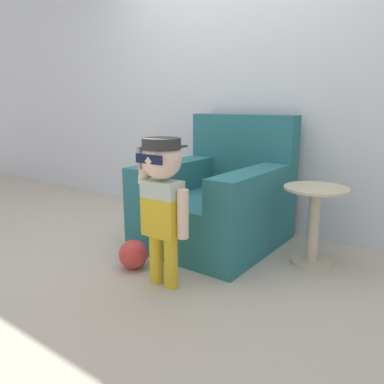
{
  "coord_description": "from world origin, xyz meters",
  "views": [
    {
      "loc": [
        1.72,
        -2.23,
        1.08
      ],
      "look_at": [
        0.25,
        -0.23,
        0.5
      ],
      "focal_mm": 35.0,
      "sensor_mm": 36.0,
      "label": 1
    }
  ],
  "objects_px": {
    "person_child": "(163,190)",
    "toy_ball": "(133,254)",
    "armchair": "(218,201)",
    "side_table": "(314,218)"
  },
  "relations": [
    {
      "from": "armchair",
      "to": "toy_ball",
      "type": "height_order",
      "value": "armchair"
    },
    {
      "from": "armchair",
      "to": "toy_ball",
      "type": "distance_m",
      "value": 0.84
    },
    {
      "from": "side_table",
      "to": "armchair",
      "type": "bearing_deg",
      "value": -178.66
    },
    {
      "from": "armchair",
      "to": "toy_ball",
      "type": "relative_size",
      "value": 5.28
    },
    {
      "from": "armchair",
      "to": "side_table",
      "type": "xyz_separation_m",
      "value": [
        0.76,
        0.02,
        -0.01
      ]
    },
    {
      "from": "armchair",
      "to": "person_child",
      "type": "xyz_separation_m",
      "value": [
        0.14,
        -0.84,
        0.27
      ]
    },
    {
      "from": "side_table",
      "to": "person_child",
      "type": "bearing_deg",
      "value": -125.89
    },
    {
      "from": "person_child",
      "to": "armchair",
      "type": "bearing_deg",
      "value": 99.7
    },
    {
      "from": "person_child",
      "to": "toy_ball",
      "type": "bearing_deg",
      "value": 169.7
    },
    {
      "from": "person_child",
      "to": "side_table",
      "type": "distance_m",
      "value": 1.09
    }
  ]
}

